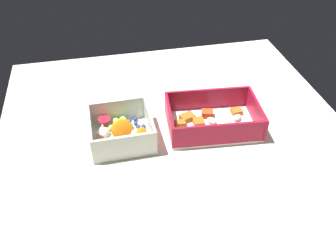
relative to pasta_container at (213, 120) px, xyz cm
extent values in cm
cube|color=beige|center=(-8.71, -1.01, -2.87)|extent=(80.00, 80.00, 2.00)
cube|color=white|center=(0.03, -0.03, -1.57)|extent=(21.81, 15.50, 0.60)
cube|color=maroon|center=(-9.98, 0.84, 1.43)|extent=(1.79, 13.76, 5.39)
cube|color=maroon|center=(10.04, -0.89, 1.43)|extent=(1.79, 13.76, 5.39)
cube|color=maroon|center=(0.60, 6.53, 1.43)|extent=(19.47, 2.28, 5.39)
cube|color=maroon|center=(-0.54, -6.58, 1.43)|extent=(19.47, 2.28, 5.39)
ellipsoid|color=beige|center=(-0.18, -4.98, -0.48)|extent=(1.89, 2.47, 1.13)
ellipsoid|color=beige|center=(-5.47, -2.13, -0.53)|extent=(2.13, 1.51, 1.06)
ellipsoid|color=beige|center=(7.63, -5.18, -0.44)|extent=(2.01, 2.61, 1.19)
ellipsoid|color=beige|center=(2.45, -1.70, -0.42)|extent=(2.57, 1.92, 1.21)
ellipsoid|color=beige|center=(4.19, -3.66, -0.50)|extent=(2.58, 2.16, 1.10)
ellipsoid|color=beige|center=(0.02, 0.49, -0.44)|extent=(2.81, 2.90, 1.19)
ellipsoid|color=beige|center=(-1.64, -2.91, -0.55)|extent=(2.50, 2.42, 1.03)
ellipsoid|color=beige|center=(6.18, 0.36, -0.46)|extent=(2.80, 2.54, 1.15)
cube|color=red|center=(-0.25, 3.13, -0.46)|extent=(3.11, 2.77, 1.61)
cube|color=#AD5B1E|center=(-5.20, 3.07, -0.64)|extent=(3.85, 3.28, 1.26)
cube|color=#AD5B1E|center=(6.99, 2.87, -0.70)|extent=(2.59, 2.32, 1.15)
cube|color=#AD5B1E|center=(-7.40, 1.09, -0.63)|extent=(2.51, 1.90, 1.29)
cube|color=#AD5B1E|center=(-3.14, 0.66, -0.59)|extent=(2.40, 2.72, 1.36)
cube|color=#387A33|center=(1.82, -4.41, -1.17)|extent=(0.60, 0.40, 0.20)
cube|color=#387A33|center=(-1.96, -3.60, -1.17)|extent=(0.60, 0.40, 0.20)
cube|color=#387A33|center=(3.54, -3.83, -1.17)|extent=(0.60, 0.40, 0.20)
cube|color=silver|center=(-21.03, -0.01, -1.57)|extent=(13.71, 13.43, 0.60)
cube|color=silver|center=(-27.49, -0.11, 1.55)|extent=(0.79, 13.24, 5.64)
cube|color=silver|center=(-14.57, 0.08, 1.55)|extent=(0.79, 13.24, 5.64)
cube|color=silver|center=(-21.12, 6.30, 1.55)|extent=(12.33, 0.78, 5.64)
cube|color=silver|center=(-20.94, -6.33, 1.55)|extent=(12.33, 0.78, 5.64)
ellipsoid|color=orange|center=(-20.85, -0.14, 1.25)|extent=(5.20, 4.08, 4.85)
ellipsoid|color=orange|center=(-17.10, -3.36, 1.02)|extent=(4.82, 4.85, 4.38)
cube|color=red|center=(-25.28, -2.70, -0.42)|extent=(2.87, 2.17, 1.70)
cube|color=red|center=(-20.69, -4.34, -0.40)|extent=(3.19, 3.55, 1.75)
cube|color=#F4EACC|center=(-25.03, 1.17, -0.49)|extent=(2.99, 3.22, 1.56)
sphere|color=#9ECC60|center=(-20.16, 4.85, -0.35)|extent=(1.84, 1.84, 1.84)
sphere|color=#9ECC60|center=(-18.98, 2.69, -0.42)|extent=(1.70, 1.70, 1.70)
sphere|color=#9ECC60|center=(-21.77, 5.06, -0.50)|extent=(1.55, 1.55, 1.55)
sphere|color=#9ECC60|center=(-20.96, 3.19, -0.56)|extent=(1.42, 1.42, 1.42)
sphere|color=#9ECC60|center=(-23.08, 2.78, -0.52)|extent=(1.50, 1.50, 1.50)
cone|color=red|center=(-24.38, 4.43, -0.10)|extent=(2.92, 2.92, 2.33)
sphere|color=navy|center=(-18.77, 4.49, -0.68)|extent=(1.19, 1.19, 1.19)
sphere|color=navy|center=(-15.80, 2.08, -0.73)|extent=(1.07, 1.07, 1.07)
sphere|color=navy|center=(-17.24, 5.02, -0.72)|extent=(1.10, 1.10, 1.10)
sphere|color=navy|center=(-17.38, 3.53, -0.78)|extent=(0.97, 0.97, 0.97)
sphere|color=navy|center=(-16.96, 2.15, -0.71)|extent=(1.12, 1.12, 1.12)
cube|color=#51197A|center=(-4.38, 9.11, -1.27)|extent=(7.38, 4.09, 1.20)
camera|label=1|loc=(-23.50, -60.71, 52.04)|focal=38.45mm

